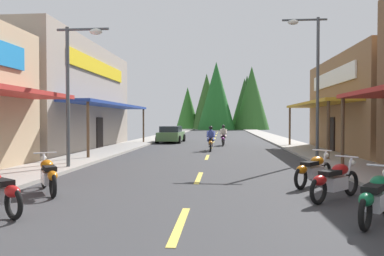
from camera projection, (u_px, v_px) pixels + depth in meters
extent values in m
cube|color=#38383A|center=(212.00, 145.00, 28.19)|extent=(9.62, 88.22, 0.10)
cube|color=#9E9991|center=(137.00, 143.00, 28.70)|extent=(2.49, 88.22, 0.12)
cube|color=#9E9991|center=(290.00, 144.00, 27.67)|extent=(2.49, 88.22, 0.12)
cube|color=#E0C64C|center=(180.00, 225.00, 6.55)|extent=(0.16, 2.40, 0.01)
cube|color=#E0C64C|center=(199.00, 178.00, 11.86)|extent=(0.16, 2.40, 0.01)
cube|color=#E0C64C|center=(207.00, 157.00, 18.36)|extent=(0.16, 2.40, 0.01)
cube|color=#E0C64C|center=(211.00, 147.00, 25.17)|extent=(0.16, 2.40, 0.01)
cube|color=#E0C64C|center=(214.00, 142.00, 31.60)|extent=(0.16, 2.40, 0.01)
cube|color=#E0C64C|center=(215.00, 138.00, 37.20)|extent=(0.16, 2.40, 0.01)
cube|color=#E0C64C|center=(216.00, 136.00, 43.38)|extent=(0.16, 2.40, 0.01)
cube|color=#E0C64C|center=(217.00, 134.00, 49.89)|extent=(0.16, 2.40, 0.01)
cube|color=#E0C64C|center=(217.00, 132.00, 55.82)|extent=(0.16, 2.40, 0.01)
cube|color=#E0C64C|center=(218.00, 131.00, 62.66)|extent=(0.16, 2.40, 0.01)
cylinder|color=brown|center=(68.00, 132.00, 14.99)|extent=(0.14, 0.14, 2.82)
cube|color=gray|center=(53.00, 98.00, 23.59)|extent=(6.24, 13.92, 6.84)
cube|color=navy|center=(112.00, 105.00, 23.26)|extent=(1.80, 12.53, 0.16)
cylinder|color=brown|center=(88.00, 131.00, 17.19)|extent=(0.14, 0.14, 2.82)
cylinder|color=brown|center=(143.00, 126.00, 29.27)|extent=(0.14, 0.14, 2.82)
cube|color=yellow|center=(100.00, 68.00, 23.28)|extent=(0.10, 9.74, 0.90)
cube|color=black|center=(100.00, 133.00, 23.37)|extent=(0.08, 1.10, 2.10)
cylinder|color=brown|center=(343.00, 133.00, 14.58)|extent=(0.14, 0.14, 2.82)
cube|color=gold|center=(317.00, 104.00, 21.20)|extent=(1.80, 9.89, 0.16)
cylinder|color=brown|center=(328.00, 131.00, 16.57)|extent=(0.14, 0.14, 2.82)
cylinder|color=brown|center=(290.00, 127.00, 26.03)|extent=(0.14, 0.14, 2.82)
cube|color=white|center=(332.00, 78.00, 21.10)|extent=(0.10, 7.70, 0.90)
cube|color=black|center=(331.00, 135.00, 21.17)|extent=(0.08, 1.10, 2.10)
cylinder|color=#474C51|center=(68.00, 99.00, 13.80)|extent=(0.14, 0.14, 5.53)
cylinder|color=#474C51|center=(83.00, 29.00, 13.69)|extent=(2.05, 0.10, 0.10)
ellipsoid|color=silver|center=(96.00, 32.00, 13.64)|extent=(0.50, 0.30, 0.24)
cylinder|color=#474C51|center=(318.00, 90.00, 16.58)|extent=(0.14, 0.14, 6.71)
cylinder|color=#474C51|center=(304.00, 20.00, 16.56)|extent=(2.05, 0.10, 0.10)
ellipsoid|color=silver|center=(293.00, 22.00, 16.61)|extent=(0.50, 0.30, 0.24)
torus|color=black|center=(365.00, 213.00, 6.15)|extent=(0.45, 0.58, 0.64)
cube|color=silver|center=(376.00, 201.00, 6.72)|extent=(0.64, 0.73, 0.32)
ellipsoid|color=#0C5933|center=(379.00, 183.00, 6.87)|extent=(0.59, 0.64, 0.28)
cube|color=black|center=(373.00, 188.00, 6.52)|extent=(0.58, 0.65, 0.12)
ellipsoid|color=#0C5933|center=(366.00, 199.00, 6.18)|extent=(0.45, 0.50, 0.24)
cylinder|color=silver|center=(384.00, 183.00, 7.19)|extent=(0.26, 0.34, 0.71)
cylinder|color=silver|center=(383.00, 166.00, 7.09)|extent=(0.51, 0.38, 0.04)
torus|color=black|center=(351.00, 183.00, 9.05)|extent=(0.53, 0.51, 0.64)
torus|color=black|center=(318.00, 191.00, 8.11)|extent=(0.53, 0.51, 0.64)
cube|color=silver|center=(336.00, 183.00, 8.58)|extent=(0.70, 0.69, 0.32)
ellipsoid|color=#A51414|center=(340.00, 170.00, 8.70)|extent=(0.63, 0.62, 0.28)
cube|color=black|center=(330.00, 173.00, 8.42)|extent=(0.63, 0.62, 0.12)
ellipsoid|color=#A51414|center=(320.00, 180.00, 8.14)|extent=(0.48, 0.48, 0.24)
cylinder|color=silver|center=(349.00, 171.00, 8.97)|extent=(0.31, 0.30, 0.71)
cylinder|color=silver|center=(346.00, 157.00, 8.88)|extent=(0.44, 0.46, 0.04)
sphere|color=white|center=(352.00, 162.00, 9.06)|extent=(0.16, 0.16, 0.16)
torus|color=black|center=(326.00, 173.00, 10.91)|extent=(0.50, 0.55, 0.64)
torus|color=black|center=(301.00, 178.00, 9.87)|extent=(0.50, 0.55, 0.64)
cube|color=silver|center=(314.00, 172.00, 10.39)|extent=(0.67, 0.71, 0.32)
ellipsoid|color=#BF660C|center=(317.00, 161.00, 10.52)|extent=(0.61, 0.63, 0.28)
cube|color=black|center=(310.00, 164.00, 10.21)|extent=(0.61, 0.64, 0.12)
ellipsoid|color=#BF660C|center=(302.00, 170.00, 9.90)|extent=(0.47, 0.49, 0.24)
cylinder|color=silver|center=(324.00, 162.00, 10.81)|extent=(0.29, 0.32, 0.71)
cylinder|color=silver|center=(322.00, 150.00, 10.72)|extent=(0.48, 0.43, 0.04)
sphere|color=white|center=(326.00, 155.00, 10.92)|extent=(0.16, 0.16, 0.16)
torus|color=black|center=(14.00, 204.00, 6.86)|extent=(0.59, 0.43, 0.64)
cube|color=black|center=(1.00, 182.00, 7.15)|extent=(0.66, 0.56, 0.12)
ellipsoid|color=#A51414|center=(12.00, 191.00, 6.88)|extent=(0.50, 0.44, 0.24)
torus|color=black|center=(44.00, 177.00, 10.09)|extent=(0.45, 0.58, 0.64)
torus|color=black|center=(53.00, 185.00, 8.80)|extent=(0.45, 0.58, 0.64)
cube|color=silver|center=(48.00, 178.00, 9.45)|extent=(0.63, 0.73, 0.32)
ellipsoid|color=#BF660C|center=(47.00, 165.00, 9.61)|extent=(0.59, 0.64, 0.28)
cube|color=black|center=(50.00, 168.00, 9.22)|extent=(0.58, 0.65, 0.12)
ellipsoid|color=#BF660C|center=(53.00, 176.00, 8.84)|extent=(0.45, 0.50, 0.24)
cylinder|color=silver|center=(45.00, 166.00, 9.97)|extent=(0.26, 0.34, 0.71)
cylinder|color=silver|center=(45.00, 153.00, 9.86)|extent=(0.51, 0.38, 0.04)
sphere|color=white|center=(44.00, 158.00, 10.11)|extent=(0.16, 0.16, 0.16)
torus|color=black|center=(211.00, 145.00, 23.04)|extent=(0.11, 0.64, 0.64)
torus|color=black|center=(211.00, 147.00, 21.55)|extent=(0.11, 0.64, 0.64)
cube|color=silver|center=(211.00, 144.00, 22.29)|extent=(0.29, 0.70, 0.32)
ellipsoid|color=#BF660C|center=(211.00, 139.00, 22.49)|extent=(0.33, 0.57, 0.28)
cube|color=black|center=(211.00, 140.00, 22.04)|extent=(0.29, 0.60, 0.12)
ellipsoid|color=#BF660C|center=(211.00, 143.00, 21.59)|extent=(0.25, 0.44, 0.24)
cylinder|color=silver|center=(211.00, 140.00, 22.91)|extent=(0.07, 0.37, 0.71)
cylinder|color=silver|center=(211.00, 134.00, 22.78)|extent=(0.60, 0.05, 0.04)
sphere|color=white|center=(211.00, 137.00, 23.06)|extent=(0.16, 0.16, 0.16)
ellipsoid|color=#333F8C|center=(211.00, 134.00, 22.13)|extent=(0.39, 0.39, 0.64)
sphere|color=black|center=(211.00, 128.00, 22.17)|extent=(0.24, 0.24, 0.24)
cylinder|color=#333F8C|center=(208.00, 140.00, 22.32)|extent=(0.15, 0.42, 0.24)
cylinder|color=#333F8C|center=(207.00, 134.00, 22.44)|extent=(0.11, 0.51, 0.40)
cylinder|color=#333F8C|center=(213.00, 140.00, 22.30)|extent=(0.15, 0.42, 0.24)
cylinder|color=#333F8C|center=(214.00, 134.00, 22.41)|extent=(0.11, 0.51, 0.40)
torus|color=black|center=(224.00, 141.00, 27.54)|extent=(0.13, 0.64, 0.64)
torus|color=black|center=(223.00, 142.00, 26.05)|extent=(0.13, 0.64, 0.64)
cube|color=silver|center=(223.00, 140.00, 26.80)|extent=(0.31, 0.71, 0.32)
ellipsoid|color=#721972|center=(224.00, 136.00, 26.99)|extent=(0.34, 0.57, 0.28)
cube|color=black|center=(223.00, 137.00, 26.54)|extent=(0.30, 0.61, 0.12)
ellipsoid|color=#721972|center=(223.00, 139.00, 26.10)|extent=(0.26, 0.45, 0.24)
cylinder|color=silver|center=(224.00, 137.00, 27.40)|extent=(0.08, 0.37, 0.71)
cylinder|color=silver|center=(224.00, 132.00, 27.28)|extent=(0.60, 0.06, 0.04)
sphere|color=white|center=(224.00, 134.00, 27.56)|extent=(0.16, 0.16, 0.16)
ellipsoid|color=#B2A599|center=(223.00, 132.00, 26.63)|extent=(0.40, 0.40, 0.64)
sphere|color=black|center=(223.00, 126.00, 26.67)|extent=(0.24, 0.24, 0.24)
cylinder|color=#B2A599|center=(221.00, 136.00, 26.83)|extent=(0.16, 0.43, 0.24)
cylinder|color=#B2A599|center=(221.00, 132.00, 26.96)|extent=(0.12, 0.51, 0.40)
cylinder|color=#B2A599|center=(226.00, 136.00, 26.79)|extent=(0.16, 0.43, 0.24)
cylinder|color=#B2A599|center=(226.00, 132.00, 26.90)|extent=(0.12, 0.51, 0.40)
cube|color=#4C723F|center=(171.00, 136.00, 30.60)|extent=(1.90, 4.34, 0.70)
cube|color=#262D38|center=(171.00, 130.00, 30.44)|extent=(1.65, 2.24, 0.60)
cylinder|color=black|center=(164.00, 138.00, 32.15)|extent=(0.24, 0.67, 0.66)
cylinder|color=black|center=(184.00, 138.00, 31.95)|extent=(0.24, 0.67, 0.66)
cylinder|color=black|center=(157.00, 139.00, 29.27)|extent=(0.24, 0.67, 0.66)
cylinder|color=black|center=(179.00, 140.00, 29.07)|extent=(0.24, 0.67, 0.66)
cone|color=#305923|center=(207.00, 101.00, 76.08)|extent=(6.65, 6.65, 11.88)
cone|color=#285023|center=(247.00, 102.00, 75.46)|extent=(6.36, 6.36, 11.36)
cone|color=#1F6023|center=(216.00, 96.00, 70.93)|extent=(7.58, 7.58, 13.54)
cone|color=#2C6923|center=(188.00, 108.00, 76.91)|extent=(5.07, 5.07, 9.05)
cone|color=#2A4E23|center=(244.00, 104.00, 74.87)|extent=(6.00, 6.00, 10.71)
cone|color=#2C5E23|center=(252.00, 98.00, 71.44)|extent=(7.12, 7.12, 12.71)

